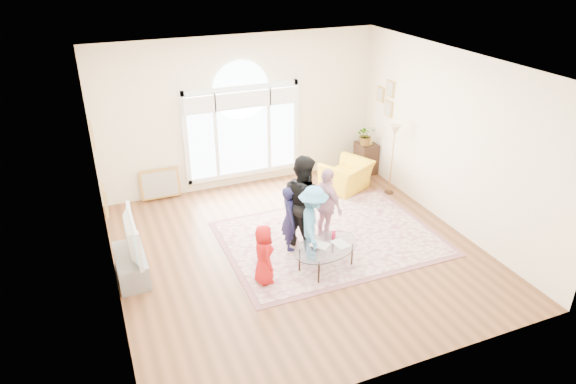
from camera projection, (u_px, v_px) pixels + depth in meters
name	position (u px, v px, depth m)	size (l,w,h in m)	color
ground	(298.00, 250.00, 8.91)	(6.00, 6.00, 0.00)	#56341C
room_shell	(244.00, 117.00, 10.56)	(6.00, 6.00, 6.00)	beige
area_rug	(330.00, 238.00, 9.26)	(3.60, 2.60, 0.02)	beige
rug_border	(330.00, 238.00, 9.26)	(3.80, 2.80, 0.01)	#7F4F50
tv_console	(131.00, 266.00, 8.12)	(0.45, 1.00, 0.42)	gray
television	(127.00, 237.00, 7.89)	(0.17, 1.14, 0.66)	black
coffee_table	(326.00, 248.00, 8.25)	(1.40, 1.13, 0.54)	silver
armchair	(346.00, 176.00, 10.96)	(0.97, 0.85, 0.63)	yellow
side_cabinet	(366.00, 158.00, 11.77)	(0.40, 0.50, 0.70)	black
floor_lamp	(394.00, 136.00, 10.37)	(0.26, 0.26, 1.51)	black
plant_pedestal	(364.00, 159.00, 11.69)	(0.20, 0.20, 0.70)	white
potted_plant	(366.00, 135.00, 11.43)	(0.42, 0.36, 0.46)	#33722D
leaning_picture	(162.00, 199.00, 10.68)	(0.80, 0.05, 0.62)	tan
child_red	(264.00, 254.00, 7.87)	(0.48, 0.32, 0.99)	red
child_navy	(290.00, 218.00, 8.71)	(0.42, 0.28, 1.16)	#19183C
child_black	(303.00, 201.00, 8.73)	(0.81, 0.63, 1.67)	black
child_pink	(327.00, 205.00, 8.95)	(0.79, 0.33, 1.35)	#D597AB
child_blue	(313.00, 224.00, 8.39)	(0.85, 0.49, 1.32)	#4B99CB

